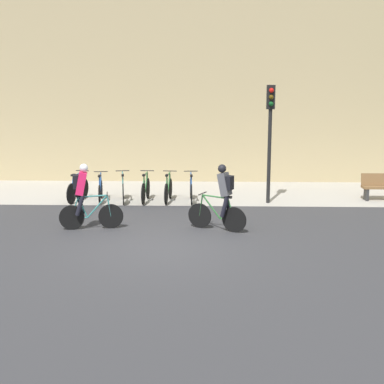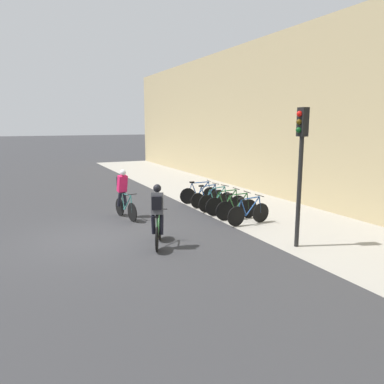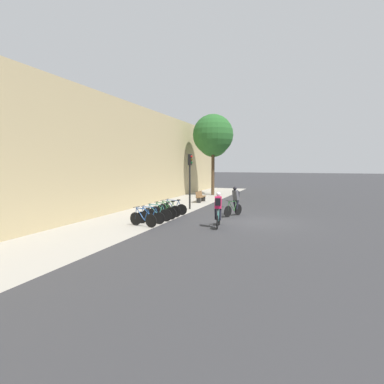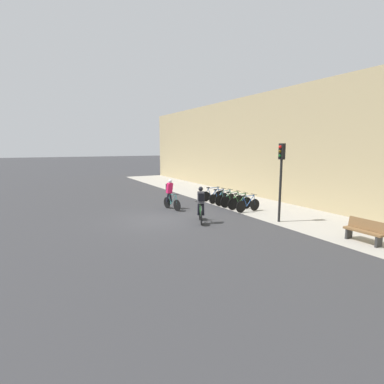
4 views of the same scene
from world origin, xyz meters
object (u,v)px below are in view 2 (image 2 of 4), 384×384
(parked_bike_1, at_px, (207,198))
(parked_bike_2, at_px, (216,200))
(parked_bike_4, at_px, (237,208))
(parked_bike_5, at_px, (249,213))
(cyclist_grey, at_px, (158,214))
(cyclist_pink, at_px, (123,192))
(parked_bike_0, at_px, (199,194))
(traffic_light_pole, at_px, (301,152))
(parked_bike_3, at_px, (226,204))

(parked_bike_1, relative_size, parked_bike_2, 0.94)
(parked_bike_4, height_order, parked_bike_5, parked_bike_4)
(cyclist_grey, bearing_deg, parked_bike_2, 131.51)
(cyclist_pink, relative_size, parked_bike_2, 1.05)
(parked_bike_0, xyz_separation_m, traffic_light_pole, (6.32, -0.11, 2.23))
(cyclist_grey, distance_m, parked_bike_3, 4.42)
(traffic_light_pole, bearing_deg, parked_bike_4, 178.03)
(parked_bike_1, height_order, parked_bike_2, parked_bike_2)
(parked_bike_0, relative_size, parked_bike_5, 0.97)
(parked_bike_0, bearing_deg, cyclist_pink, -73.53)
(cyclist_pink, xyz_separation_m, parked_bike_3, (1.21, 3.60, -0.53))
(cyclist_pink, distance_m, parked_bike_1, 3.65)
(cyclist_grey, bearing_deg, traffic_light_pole, 65.63)
(parked_bike_0, bearing_deg, traffic_light_pole, -1.02)
(parked_bike_2, xyz_separation_m, traffic_light_pole, (4.81, -0.11, 2.23))
(parked_bike_3, distance_m, parked_bike_4, 0.76)
(cyclist_pink, height_order, parked_bike_4, cyclist_pink)
(parked_bike_2, distance_m, parked_bike_5, 2.27)
(parked_bike_5, bearing_deg, cyclist_grey, -75.43)
(parked_bike_0, distance_m, parked_bike_1, 0.76)
(parked_bike_2, height_order, parked_bike_3, parked_bike_3)
(parked_bike_2, bearing_deg, parked_bike_1, -179.97)
(parked_bike_2, xyz_separation_m, parked_bike_5, (2.27, -0.00, -0.00))
(parked_bike_1, distance_m, parked_bike_5, 3.03)
(parked_bike_1, bearing_deg, parked_bike_5, -0.00)
(parked_bike_2, bearing_deg, cyclist_grey, -48.49)
(parked_bike_2, height_order, traffic_light_pole, traffic_light_pole)
(cyclist_pink, height_order, parked_bike_3, cyclist_pink)
(cyclist_pink, xyz_separation_m, parked_bike_1, (-0.30, 3.60, -0.56))
(parked_bike_4, distance_m, traffic_light_pole, 3.98)
(parked_bike_0, relative_size, parked_bike_2, 0.99)
(parked_bike_0, distance_m, parked_bike_4, 3.03)
(parked_bike_3, relative_size, traffic_light_pole, 0.45)
(parked_bike_4, xyz_separation_m, traffic_light_pole, (3.29, -0.11, 2.23))
(cyclist_pink, bearing_deg, cyclist_grey, -0.52)
(cyclist_pink, bearing_deg, traffic_light_pole, 33.53)
(parked_bike_2, bearing_deg, traffic_light_pole, -1.34)
(cyclist_pink, distance_m, parked_bike_5, 4.54)
(parked_bike_0, distance_m, traffic_light_pole, 6.70)
(cyclist_pink, xyz_separation_m, parked_bike_0, (-1.06, 3.60, -0.54))
(cyclist_grey, relative_size, parked_bike_5, 1.03)
(cyclist_grey, distance_m, parked_bike_2, 4.88)
(cyclist_grey, xyz_separation_m, parked_bike_2, (-3.21, 3.63, -0.54))
(cyclist_grey, xyz_separation_m, parked_bike_3, (-2.46, 3.63, -0.53))
(parked_bike_5, bearing_deg, traffic_light_pole, -2.54)
(cyclist_pink, relative_size, parked_bike_0, 1.06)
(parked_bike_4, bearing_deg, cyclist_pink, -118.63)
(parked_bike_0, height_order, parked_bike_4, parked_bike_4)
(parked_bike_5, bearing_deg, parked_bike_1, 180.00)
(parked_bike_5, bearing_deg, parked_bike_0, 179.99)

